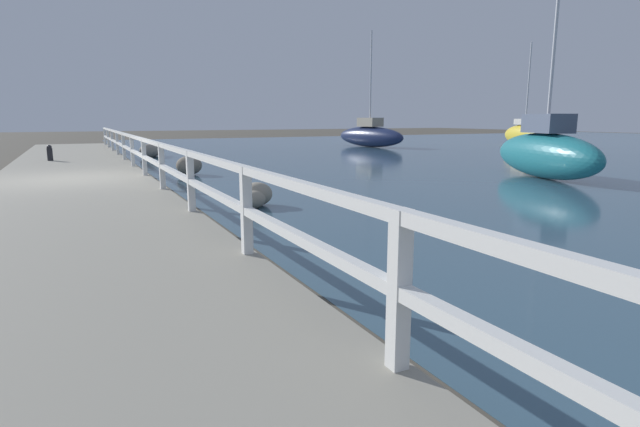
{
  "coord_description": "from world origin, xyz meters",
  "views": [
    {
      "loc": [
        0.1,
        -12.95,
        1.69
      ],
      "look_at": [
        5.01,
        -2.95,
        -0.44
      ],
      "focal_mm": 28.0,
      "sensor_mm": 36.0,
      "label": 1
    }
  ],
  "objects": [
    {
      "name": "sailboat_teal",
      "position": [
        12.17,
        -2.96,
        0.73
      ],
      "size": [
        2.66,
        5.01,
        5.49
      ],
      "rotation": [
        0.0,
        0.0,
        -0.33
      ],
      "color": "#1E707A",
      "rests_on": "water_surface"
    },
    {
      "name": "boulder_far_strip",
      "position": [
        3.1,
        -3.97,
        0.17
      ],
      "size": [
        0.45,
        0.41,
        0.34
      ],
      "color": "gray",
      "rests_on": "ground"
    },
    {
      "name": "ground_plane",
      "position": [
        0.0,
        0.0,
        0.0
      ],
      "size": [
        120.0,
        120.0,
        0.0
      ],
      "primitive_type": "plane",
      "color": "#4C473D"
    },
    {
      "name": "boulder_downstream",
      "position": [
        3.25,
        -3.71,
        0.23
      ],
      "size": [
        0.62,
        0.55,
        0.46
      ],
      "color": "gray",
      "rests_on": "ground"
    },
    {
      "name": "boulder_water_edge",
      "position": [
        3.32,
        10.75,
        0.29
      ],
      "size": [
        0.77,
        0.7,
        0.58
      ],
      "color": "#666056",
      "rests_on": "ground"
    },
    {
      "name": "mooring_bollard",
      "position": [
        -0.63,
        5.91,
        0.57
      ],
      "size": [
        0.17,
        0.17,
        0.52
      ],
      "color": "black",
      "rests_on": "dock_walkway"
    },
    {
      "name": "dock_walkway",
      "position": [
        0.0,
        0.0,
        0.15
      ],
      "size": [
        3.47,
        36.0,
        0.31
      ],
      "color": "gray",
      "rests_on": "ground"
    },
    {
      "name": "boulder_upstream",
      "position": [
        3.19,
        2.36,
        0.29
      ],
      "size": [
        0.77,
        0.7,
        0.58
      ],
      "color": "slate",
      "rests_on": "ground"
    },
    {
      "name": "sailboat_navy",
      "position": [
        16.13,
        12.9,
        0.69
      ],
      "size": [
        1.83,
        6.01,
        6.68
      ],
      "rotation": [
        0.0,
        0.0,
        0.11
      ],
      "color": "#192347",
      "rests_on": "water_surface"
    },
    {
      "name": "sailboat_yellow",
      "position": [
        25.24,
        9.48,
        0.74
      ],
      "size": [
        2.28,
        4.61,
        6.18
      ],
      "rotation": [
        0.0,
        0.0,
        -0.31
      ],
      "color": "gold",
      "rests_on": "water_surface"
    },
    {
      "name": "railing",
      "position": [
        1.64,
        -0.0,
        0.93
      ],
      "size": [
        0.1,
        32.5,
        0.91
      ],
      "color": "white",
      "rests_on": "dock_walkway"
    },
    {
      "name": "boulder_mid_strip",
      "position": [
        3.04,
        10.05,
        0.3
      ],
      "size": [
        0.79,
        0.71,
        0.59
      ],
      "color": "gray",
      "rests_on": "ground"
    }
  ]
}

